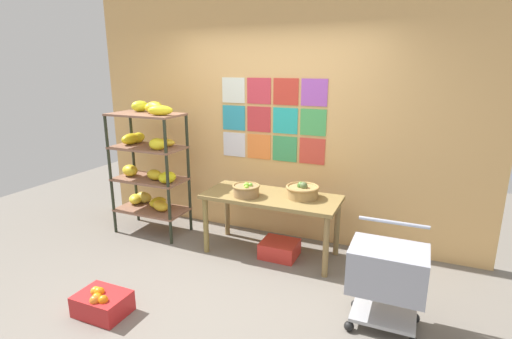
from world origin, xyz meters
The scene contains 9 objects.
ground centered at (0.00, 0.00, 0.00)m, with size 9.01×9.01×0.00m, color slate.
back_wall_with_art centered at (0.00, 1.53, 1.47)m, with size 4.86×0.07×2.93m.
banana_shelf_unit centered at (-1.43, 0.96, 0.93)m, with size 0.89×0.51×1.64m.
display_table centered at (0.17, 0.97, 0.60)m, with size 1.48×0.64×0.69m.
fruit_basket_right centered at (-0.07, 0.85, 0.76)m, with size 0.30×0.30×0.15m.
fruit_basket_back_left centered at (0.50, 1.04, 0.76)m, with size 0.36×0.36×0.18m.
produce_crate_under_table centered at (0.29, 0.94, 0.09)m, with size 0.39×0.34×0.18m, color red.
orange_crate_foreground centered at (-0.74, -0.64, 0.11)m, with size 0.43×0.32×0.24m.
shopping_cart centered at (1.47, 0.13, 0.49)m, with size 0.58×0.46×0.83m.
Camera 1 is at (1.62, -2.79, 2.06)m, focal length 27.49 mm.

